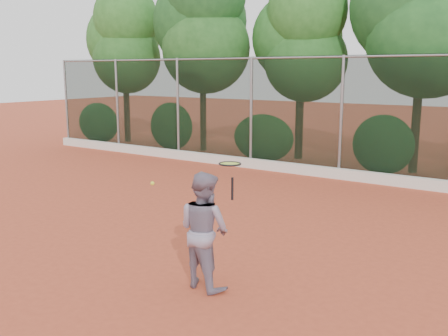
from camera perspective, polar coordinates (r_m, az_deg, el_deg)
The scene contains 7 objects.
ground at distance 9.01m, azimuth -3.60°, elevation -8.85°, with size 80.00×80.00×0.00m, color #B9482B.
concrete_curb at distance 14.77m, azimuth 12.73°, elevation -0.60°, with size 24.00×0.20×0.30m, color silver.
tennis_player at distance 7.13m, azimuth -2.28°, elevation -7.09°, with size 0.82×0.64×1.69m, color gray.
chainlink_fence at distance 14.70m, azimuth 13.27°, elevation 6.06°, with size 24.09×0.09×3.50m.
foliage_backdrop at distance 16.75m, azimuth 14.36°, elevation 15.30°, with size 23.70×3.63×7.55m.
tennis_racket at distance 6.60m, azimuth 0.71°, elevation 0.14°, with size 0.36×0.36×0.52m.
tennis_ball_in_flight at distance 8.11m, azimuth -8.18°, elevation -1.76°, with size 0.07×0.07×0.07m.
Camera 1 is at (5.19, -6.70, 3.06)m, focal length 40.00 mm.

